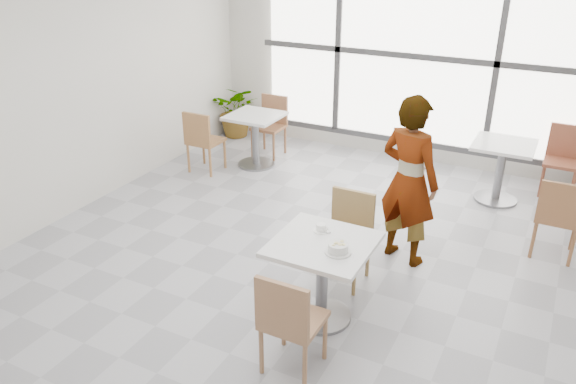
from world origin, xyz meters
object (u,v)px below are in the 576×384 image
at_px(bg_table_right, 501,164).
at_px(bg_chair_left_far, 271,121).
at_px(main_table, 322,266).
at_px(oatmeal_bowl, 338,248).
at_px(bg_chair_left_near, 202,138).
at_px(coffee_cup, 321,228).
at_px(chair_near, 289,319).
at_px(bg_chair_right_far, 563,155).
at_px(chair_far, 348,231).
at_px(bg_table_left, 255,133).
at_px(plant_left, 238,111).
at_px(person, 409,181).
at_px(bg_chair_right_near, 559,214).

bearing_deg(bg_table_right, bg_chair_left_far, 177.34).
bearing_deg(main_table, oatmeal_bowl, -29.44).
height_order(oatmeal_bowl, bg_chair_left_far, bg_chair_left_far).
distance_m(oatmeal_bowl, bg_chair_left_near, 3.75).
distance_m(oatmeal_bowl, coffee_cup, 0.37).
bearing_deg(coffee_cup, oatmeal_bowl, -44.57).
xyz_separation_m(main_table, chair_near, (0.06, -0.72, -0.02)).
bearing_deg(main_table, bg_chair_right_far, 66.56).
relative_size(chair_far, bg_table_left, 1.16).
bearing_deg(bg_chair_left_near, bg_table_left, -132.82).
bearing_deg(bg_chair_left_near, oatmeal_bowl, 141.90).
distance_m(chair_near, plant_left, 5.49).
bearing_deg(person, coffee_cup, 87.09).
bearing_deg(plant_left, bg_chair_right_near, -19.87).
bearing_deg(person, bg_table_right, -91.43).
bearing_deg(bg_chair_left_near, bg_chair_right_near, 177.04).
xyz_separation_m(bg_table_right, bg_chair_right_far, (0.65, 0.61, 0.01)).
height_order(chair_far, bg_table_right, chair_far).
height_order(bg_chair_right_near, bg_chair_right_far, same).
xyz_separation_m(oatmeal_bowl, bg_chair_left_near, (-2.94, 2.31, -0.29)).
distance_m(bg_chair_left_far, plant_left, 0.97).
bearing_deg(chair_near, oatmeal_bowl, -100.24).
xyz_separation_m(coffee_cup, bg_chair_right_far, (1.71, 3.58, -0.28)).
bearing_deg(bg_chair_right_near, coffee_cup, 45.74).
distance_m(person, plant_left, 4.28).
height_order(bg_table_left, bg_chair_left_far, bg_chair_left_far).
bearing_deg(bg_chair_left_far, person, -37.34).
xyz_separation_m(chair_far, bg_chair_left_far, (-2.24, 2.58, 0.00)).
height_order(chair_far, bg_chair_left_near, same).
distance_m(bg_table_right, bg_chair_left_far, 3.27).
relative_size(main_table, person, 0.47).
bearing_deg(bg_chair_left_near, person, 163.37).
bearing_deg(bg_chair_right_near, bg_chair_left_near, -2.96).
xyz_separation_m(oatmeal_bowl, person, (0.16, 1.38, 0.06)).
xyz_separation_m(person, bg_chair_right_far, (1.29, 2.46, -0.36)).
relative_size(chair_near, oatmeal_bowl, 4.14).
relative_size(oatmeal_bowl, plant_left, 0.25).
relative_size(oatmeal_bowl, bg_chair_right_near, 0.24).
xyz_separation_m(main_table, coffee_cup, (-0.09, 0.16, 0.26)).
distance_m(person, bg_chair_right_near, 1.56).
bearing_deg(bg_chair_left_far, coffee_cup, -54.83).
height_order(chair_near, person, person).
height_order(main_table, person, person).
height_order(chair_far, coffee_cup, chair_far).
distance_m(chair_near, person, 2.06).
relative_size(chair_far, bg_chair_right_near, 1.00).
xyz_separation_m(coffee_cup, bg_table_left, (-2.17, 2.60, -0.29)).
height_order(chair_far, bg_chair_right_near, same).
height_order(chair_near, bg_chair_left_near, same).
distance_m(bg_table_right, bg_chair_left_near, 3.86).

